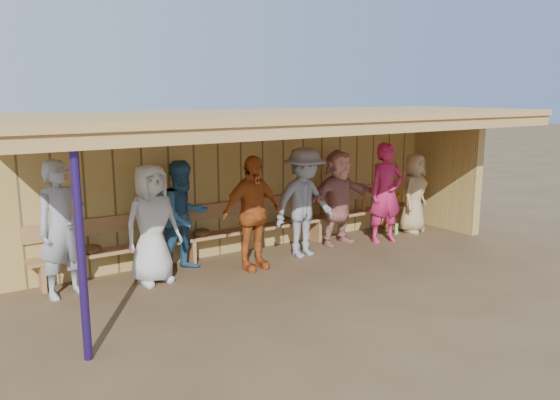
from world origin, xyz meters
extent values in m
plane|color=brown|center=(0.00, 0.00, 0.00)|extent=(90.00, 90.00, 0.00)
imported|color=#9C9EA4|center=(-3.36, 0.67, 0.96)|extent=(0.80, 0.64, 1.91)
imported|color=silver|center=(-2.13, 0.53, 0.89)|extent=(0.95, 0.70, 1.78)
imported|color=#2F5C82|center=(-1.52, 0.78, 0.88)|extent=(0.97, 0.82, 1.76)
imported|color=#BE571E|center=(-0.58, 0.27, 0.92)|extent=(1.10, 0.53, 1.83)
imported|color=gray|center=(0.52, 0.39, 0.94)|extent=(1.26, 0.77, 1.89)
imported|color=tan|center=(1.51, 0.67, 0.89)|extent=(1.69, 0.70, 1.77)
imported|color=#D1215B|center=(2.34, 0.28, 0.94)|extent=(0.77, 0.59, 1.88)
imported|color=tan|center=(3.36, 0.54, 0.80)|extent=(0.90, 0.74, 1.59)
cube|color=tan|center=(0.00, 1.35, 1.20)|extent=(8.60, 0.20, 2.40)
cube|color=tan|center=(4.20, 0.45, 1.20)|extent=(0.20, 1.62, 2.40)
cube|color=tan|center=(0.00, 0.00, 2.45)|extent=(8.80, 3.20, 0.10)
cube|color=tan|center=(0.00, -1.50, 2.32)|extent=(8.80, 0.10, 0.18)
cube|color=tan|center=(-3.80, 0.00, 2.31)|extent=(0.08, 3.00, 0.16)
cube|color=tan|center=(-2.85, 0.00, 2.31)|extent=(0.08, 3.00, 0.16)
cube|color=tan|center=(-1.90, 0.00, 2.31)|extent=(0.08, 3.00, 0.16)
cube|color=tan|center=(-0.95, 0.00, 2.31)|extent=(0.08, 3.00, 0.16)
cube|color=tan|center=(0.00, 0.00, 2.31)|extent=(0.08, 3.00, 0.16)
cube|color=tan|center=(0.95, 0.00, 2.31)|extent=(0.08, 3.00, 0.16)
cube|color=tan|center=(1.90, 0.00, 2.31)|extent=(0.08, 3.00, 0.16)
cube|color=tan|center=(2.85, 0.00, 2.31)|extent=(0.08, 3.00, 0.16)
cube|color=tan|center=(3.80, 0.00, 2.31)|extent=(0.08, 3.00, 0.16)
cylinder|color=navy|center=(-3.60, -1.40, 1.20)|extent=(0.09, 0.09, 2.40)
cube|color=#B27E4C|center=(0.00, 1.06, 0.42)|extent=(7.60, 0.32, 0.05)
cube|color=#B27E4C|center=(0.00, 1.22, 0.80)|extent=(7.60, 0.04, 0.26)
cube|color=#B27E4C|center=(-3.60, 1.06, 0.20)|extent=(0.06, 0.29, 0.40)
cube|color=#B27E4C|center=(-1.29, 1.06, 0.20)|extent=(0.06, 0.29, 0.40)
cube|color=#B27E4C|center=(1.29, 1.06, 0.20)|extent=(0.06, 0.29, 0.40)
cube|color=#B27E4C|center=(3.60, 1.06, 0.20)|extent=(0.06, 0.29, 0.40)
cylinder|color=#CF6318|center=(3.06, 0.86, 0.40)|extent=(0.13, 0.41, 0.80)
sphere|color=orange|center=(3.65, 0.86, 0.04)|extent=(0.08, 0.08, 0.08)
ellipsoid|color=#593319|center=(-2.91, 1.01, 0.52)|extent=(0.30, 0.24, 0.14)
ellipsoid|color=#593319|center=(-1.12, 1.01, 0.52)|extent=(0.30, 0.24, 0.14)
ellipsoid|color=#593319|center=(0.51, 1.01, 0.52)|extent=(0.30, 0.24, 0.14)
cylinder|color=#99DE6F|center=(1.64, 1.11, 0.56)|extent=(0.07, 0.07, 0.22)
cylinder|color=#CF602E|center=(2.54, 1.11, 0.56)|extent=(0.07, 0.07, 0.22)
cylinder|color=#7DD269|center=(2.94, 0.56, 0.11)|extent=(0.07, 0.07, 0.22)
camera|label=1|loc=(-4.86, -7.00, 2.77)|focal=35.00mm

